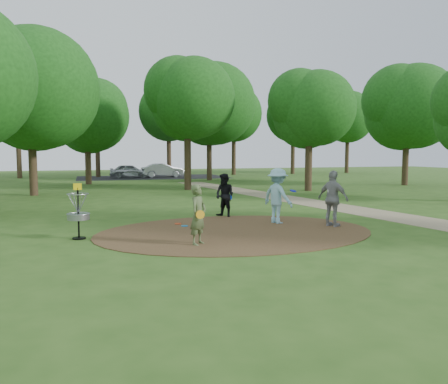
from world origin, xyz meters
name	(u,v)px	position (x,y,z in m)	size (l,w,h in m)	color
ground	(236,232)	(0.00, 0.00, 0.00)	(100.00, 100.00, 0.00)	#2D5119
dirt_clearing	(236,231)	(0.00, 0.00, 0.01)	(8.40, 8.40, 0.02)	#47301C
footpath	(376,214)	(6.50, 2.00, 0.01)	(2.00, 40.00, 0.01)	#8C7A5B
parking_lot	(153,177)	(2.00, 30.00, 0.00)	(14.00, 8.00, 0.01)	black
player_observer_with_disc	(198,215)	(-1.55, -1.46, 0.78)	(0.67, 0.67, 1.57)	#4F6037
player_throwing_with_disc	(278,196)	(1.84, 1.04, 0.93)	(1.28, 1.37, 1.86)	#8FC6D5
player_walking_with_disc	(225,195)	(0.62, 3.03, 0.80)	(0.93, 0.99, 1.61)	black
player_waiting_with_disc	(333,199)	(3.24, -0.11, 0.91)	(0.87, 1.15, 1.81)	gray
disc_ground_cyan	(185,226)	(-1.29, 1.35, 0.03)	(0.22, 0.22, 0.02)	#1676B3
disc_ground_red	(178,224)	(-1.40, 1.85, 0.03)	(0.22, 0.22, 0.02)	red
car_left	(130,171)	(-0.15, 29.82, 0.64)	(1.52, 3.77, 1.28)	#AEB0B6
car_right	(163,170)	(2.91, 29.55, 0.66)	(1.40, 4.03, 1.33)	#9FA1A7
disc_golf_basket	(78,208)	(-4.50, 0.30, 0.87)	(0.63, 0.63, 1.54)	black
tree_ring	(205,98)	(2.04, 10.93, 5.35)	(37.43, 45.78, 9.80)	#332316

